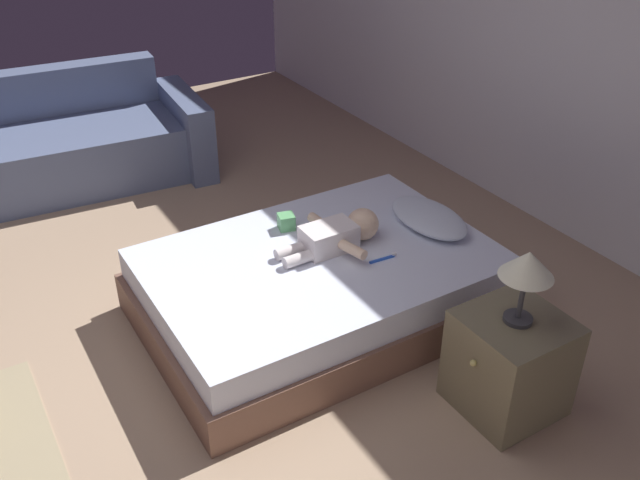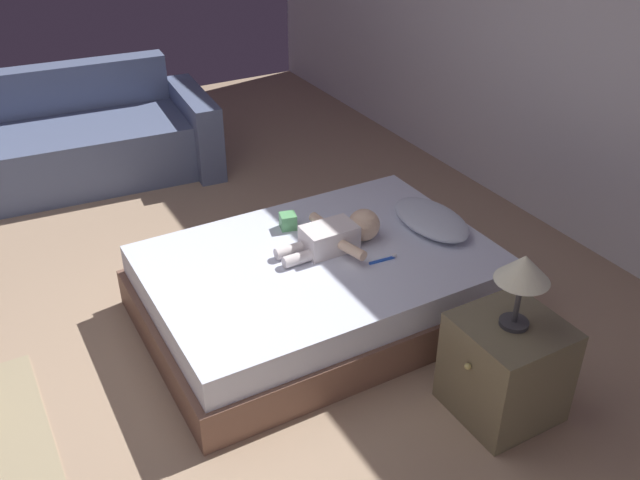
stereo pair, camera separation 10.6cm
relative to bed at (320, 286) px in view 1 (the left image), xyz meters
The scene contains 10 objects.
ground_plane 1.08m from the bed, 92.20° to the right, with size 8.00×8.00×0.00m, color tan.
wall_behind_bed 2.26m from the bed, 91.22° to the left, with size 8.00×0.12×2.73m, color silver.
bed is the anchor object (origin of this frame).
pillow 0.75m from the bed, 86.73° to the left, with size 0.56×0.32×0.10m.
baby 0.31m from the bed, 104.05° to the left, with size 0.51×0.61×0.18m.
toothbrush 0.40m from the bed, 52.48° to the left, with size 0.03×0.16×0.02m.
couch 2.59m from the bed, 162.18° to the right, with size 1.17×2.14×0.79m.
nightstand 1.13m from the bed, 19.84° to the left, with size 0.45×0.48×0.50m.
lamp 1.27m from the bed, 19.85° to the left, with size 0.24×0.24×0.36m.
toy_block 0.43m from the bed, behind, with size 0.11×0.11×0.09m.
Camera 1 is at (2.73, -0.57, 2.40)m, focal length 38.85 mm.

